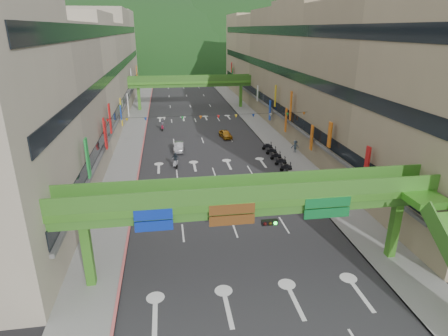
# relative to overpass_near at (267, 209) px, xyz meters

# --- Properties ---
(ground) EXTENTS (320.00, 320.00, 0.00)m
(ground) POSITION_rel_overpass_near_xyz_m (-0.93, -5.38, -5.21)
(ground) COLOR black
(ground) RESTS_ON ground
(road_slab) EXTENTS (18.00, 140.00, 0.02)m
(road_slab) POSITION_rel_overpass_near_xyz_m (-0.93, 44.62, -5.20)
(road_slab) COLOR #28282B
(road_slab) RESTS_ON ground
(sidewalk_left) EXTENTS (4.00, 140.00, 0.15)m
(sidewalk_left) POSITION_rel_overpass_near_xyz_m (-11.93, 44.62, -5.13)
(sidewalk_left) COLOR gray
(sidewalk_left) RESTS_ON ground
(sidewalk_right) EXTENTS (4.00, 140.00, 0.15)m
(sidewalk_right) POSITION_rel_overpass_near_xyz_m (10.07, 44.62, -5.13)
(sidewalk_right) COLOR gray
(sidewalk_right) RESTS_ON ground
(curb_left) EXTENTS (0.20, 140.00, 0.18)m
(curb_left) POSITION_rel_overpass_near_xyz_m (-10.03, 44.62, -5.12)
(curb_left) COLOR #CC5959
(curb_left) RESTS_ON ground
(curb_right) EXTENTS (0.20, 140.00, 0.18)m
(curb_right) POSITION_rel_overpass_near_xyz_m (8.17, 44.62, -5.12)
(curb_right) COLOR gray
(curb_right) RESTS_ON ground
(building_row_left) EXTENTS (12.80, 95.00, 19.00)m
(building_row_left) POSITION_rel_overpass_near_xyz_m (-19.86, 44.62, 4.25)
(building_row_left) COLOR #9E937F
(building_row_left) RESTS_ON ground
(building_row_right) EXTENTS (12.80, 95.00, 19.00)m
(building_row_right) POSITION_rel_overpass_near_xyz_m (18.00, 44.62, 4.25)
(building_row_right) COLOR gray
(building_row_right) RESTS_ON ground
(overpass_near) EXTENTS (28.00, 12.27, 7.10)m
(overpass_near) POSITION_rel_overpass_near_xyz_m (0.00, 0.00, 0.00)
(overpass_near) COLOR #4C9E2D
(overpass_near) RESTS_ON ground
(overpass_far) EXTENTS (28.00, 2.20, 7.10)m
(overpass_far) POSITION_rel_overpass_near_xyz_m (-0.93, 59.62, 0.20)
(overpass_far) COLOR #4C9E2D
(overpass_far) RESTS_ON ground
(hill_left) EXTENTS (168.00, 140.00, 112.00)m
(hill_left) POSITION_rel_overpass_near_xyz_m (-15.93, 154.62, -5.21)
(hill_left) COLOR #1C4419
(hill_left) RESTS_ON ground
(hill_right) EXTENTS (208.00, 176.00, 128.00)m
(hill_right) POSITION_rel_overpass_near_xyz_m (24.07, 174.62, -5.21)
(hill_right) COLOR #1C4419
(hill_right) RESTS_ON ground
(bunting_string) EXTENTS (26.00, 0.36, 0.47)m
(bunting_string) POSITION_rel_overpass_near_xyz_m (-0.93, 24.62, 0.75)
(bunting_string) COLOR black
(bunting_string) RESTS_ON ground
(scooter_rider_near) EXTENTS (0.75, 1.59, 2.15)m
(scooter_rider_near) POSITION_rel_overpass_near_xyz_m (-1.20, 14.13, -4.19)
(scooter_rider_near) COLOR black
(scooter_rider_near) RESTS_ON ground
(scooter_rider_mid) EXTENTS (0.80, 1.60, 1.83)m
(scooter_rider_mid) POSITION_rel_overpass_near_xyz_m (0.62, 12.40, -4.28)
(scooter_rider_mid) COLOR black
(scooter_rider_mid) RESTS_ON ground
(scooter_rider_left) EXTENTS (1.02, 1.58, 1.97)m
(scooter_rider_left) POSITION_rel_overpass_near_xyz_m (-5.51, 23.04, -4.23)
(scooter_rider_left) COLOR gray
(scooter_rider_left) RESTS_ON ground
(scooter_rider_far) EXTENTS (0.77, 1.60, 1.88)m
(scooter_rider_far) POSITION_rel_overpass_near_xyz_m (-7.16, 41.95, -4.27)
(scooter_rider_far) COLOR maroon
(scooter_rider_far) RESTS_ON ground
(parked_scooter_row) EXTENTS (1.60, 9.36, 1.08)m
(parked_scooter_row) POSITION_rel_overpass_near_xyz_m (7.87, 24.03, -4.68)
(parked_scooter_row) COLOR black
(parked_scooter_row) RESTS_ON ground
(car_silver) EXTENTS (1.59, 3.88, 1.25)m
(car_silver) POSITION_rel_overpass_near_xyz_m (-4.83, 29.62, -4.58)
(car_silver) COLOR #A5A4AB
(car_silver) RESTS_ON ground
(car_yellow) EXTENTS (2.00, 3.83, 1.25)m
(car_yellow) POSITION_rel_overpass_near_xyz_m (2.84, 35.48, -4.58)
(car_yellow) COLOR #B97A19
(car_yellow) RESTS_ON ground
(pedestrian_red) EXTENTS (0.94, 0.88, 1.53)m
(pedestrian_red) POSITION_rel_overpass_near_xyz_m (8.87, 7.47, -4.44)
(pedestrian_red) COLOR #B41C2B
(pedestrian_red) RESTS_ON ground
(pedestrian_dark) EXTENTS (0.93, 0.46, 1.53)m
(pedestrian_dark) POSITION_rel_overpass_near_xyz_m (8.87, 12.03, -4.44)
(pedestrian_dark) COLOR black
(pedestrian_dark) RESTS_ON ground
(pedestrian_blue) EXTENTS (0.88, 0.66, 1.71)m
(pedestrian_blue) POSITION_rel_overpass_near_xyz_m (11.27, 26.24, -4.35)
(pedestrian_blue) COLOR #30404C
(pedestrian_blue) RESTS_ON ground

